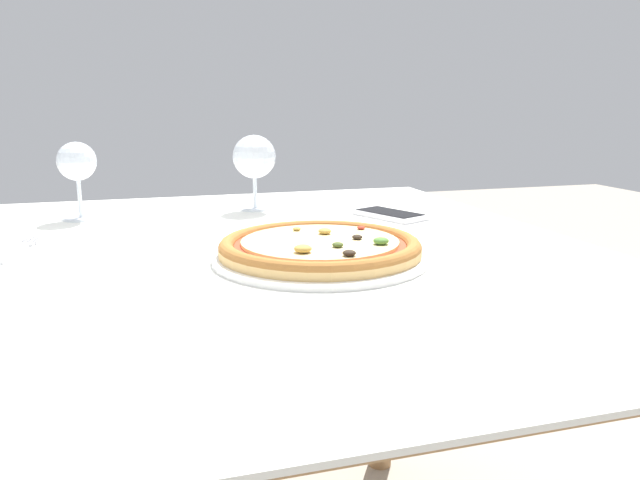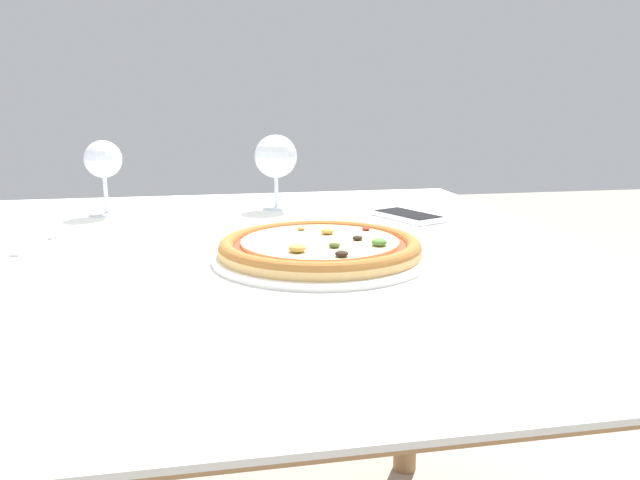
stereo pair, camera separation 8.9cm
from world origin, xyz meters
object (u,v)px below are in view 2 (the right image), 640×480
at_px(cell_phone, 408,216).
at_px(wine_glass_far_right, 103,162).
at_px(pizza_plate, 320,249).
at_px(wine_glass_far_left, 276,157).
at_px(fork, 39,242).
at_px(dining_table, 201,301).

bearing_deg(cell_phone, wine_glass_far_right, 165.15).
distance_m(pizza_plate, wine_glass_far_left, 0.45).
bearing_deg(wine_glass_far_right, fork, -106.50).
relative_size(dining_table, fork, 7.26).
distance_m(wine_glass_far_left, cell_phone, 0.30).
height_order(pizza_plate, wine_glass_far_left, wine_glass_far_left).
relative_size(dining_table, wine_glass_far_left, 7.93).
bearing_deg(dining_table, pizza_plate, -27.44).
xyz_separation_m(wine_glass_far_left, wine_glass_far_right, (-0.34, -0.01, -0.00)).
xyz_separation_m(wine_glass_far_right, cell_phone, (0.58, -0.15, -0.10)).
distance_m(wine_glass_far_right, cell_phone, 0.61).
bearing_deg(fork, cell_phone, 7.93).
height_order(dining_table, fork, fork).
bearing_deg(dining_table, wine_glass_far_right, 117.53).
relative_size(pizza_plate, cell_phone, 1.93).
height_order(fork, wine_glass_far_right, wine_glass_far_right).
height_order(fork, wine_glass_far_left, wine_glass_far_left).
bearing_deg(pizza_plate, wine_glass_far_left, 91.29).
xyz_separation_m(dining_table, pizza_plate, (0.17, -0.09, 0.10)).
height_order(pizza_plate, cell_phone, pizza_plate).
height_order(dining_table, cell_phone, cell_phone).
bearing_deg(wine_glass_far_right, cell_phone, -14.85).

